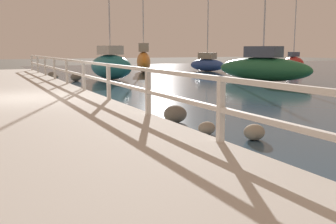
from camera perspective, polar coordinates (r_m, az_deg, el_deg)
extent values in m
plane|color=#4C473D|center=(12.68, -20.42, 0.63)|extent=(120.00, 120.00, 0.00)
cube|color=beige|center=(12.66, -20.45, 1.27)|extent=(4.76, 36.00, 0.29)
cube|color=white|center=(6.25, 7.66, 0.38)|extent=(0.10, 0.10, 1.04)
cube|color=white|center=(8.83, -2.92, 3.01)|extent=(0.10, 0.10, 1.04)
cube|color=white|center=(11.59, -8.62, 4.38)|extent=(0.10, 0.10, 1.04)
cube|color=white|center=(14.42, -12.11, 5.20)|extent=(0.10, 0.10, 1.04)
cube|color=white|center=(17.29, -14.46, 5.74)|extent=(0.10, 0.10, 1.04)
cube|color=white|center=(20.19, -16.14, 6.12)|extent=(0.10, 0.10, 1.04)
cube|color=white|center=(23.09, -17.40, 6.40)|extent=(0.10, 0.10, 1.04)
cube|color=white|center=(26.01, -18.37, 6.62)|extent=(0.10, 0.10, 1.04)
cube|color=white|center=(28.93, -19.16, 6.79)|extent=(0.10, 0.10, 1.04)
cube|color=white|center=(12.97, -10.62, 6.96)|extent=(0.09, 32.50, 0.08)
cube|color=white|center=(13.00, -10.56, 4.84)|extent=(0.09, 32.50, 0.08)
ellipsoid|color=#666056|center=(24.52, -16.47, 5.15)|extent=(0.54, 0.48, 0.40)
ellipsoid|color=gray|center=(7.80, 12.42, -2.87)|extent=(0.42, 0.38, 0.32)
ellipsoid|color=gray|center=(8.15, 5.66, -2.34)|extent=(0.36, 0.33, 0.27)
ellipsoid|color=#666056|center=(22.15, -13.23, 4.94)|extent=(0.58, 0.52, 0.43)
ellipsoid|color=#666056|center=(9.38, 1.05, -0.31)|extent=(0.57, 0.51, 0.42)
ellipsoid|color=gray|center=(24.02, -16.04, 4.95)|extent=(0.37, 0.33, 0.27)
ellipsoid|color=#236B42|center=(22.33, 13.58, 6.07)|extent=(2.96, 6.01, 1.28)
cube|color=#4C566B|center=(22.30, 13.67, 8.49)|extent=(1.46, 2.15, 0.60)
ellipsoid|color=#1E707A|center=(23.14, -8.35, 6.49)|extent=(2.22, 4.16, 1.42)
cube|color=beige|center=(23.12, -8.41, 8.88)|extent=(1.25, 1.58, 0.51)
cylinder|color=silver|center=(23.26, -8.57, 15.45)|extent=(0.09, 0.09, 5.84)
ellipsoid|color=red|center=(36.80, 17.72, 6.84)|extent=(1.87, 3.33, 1.06)
cube|color=#4C566B|center=(36.78, 17.78, 7.99)|extent=(0.92, 1.00, 0.41)
cylinder|color=silver|center=(36.83, 17.98, 11.93)|extent=(0.09, 0.09, 5.48)
ellipsoid|color=#2D4C9E|center=(31.20, 5.71, 6.79)|extent=(2.29, 3.32, 0.96)
cube|color=#9E937F|center=(31.18, 5.73, 8.11)|extent=(1.23, 1.49, 0.49)
cylinder|color=silver|center=(31.27, 5.82, 13.45)|extent=(0.09, 0.09, 6.31)
ellipsoid|color=orange|center=(29.76, -3.56, 7.25)|extent=(2.44, 4.39, 1.53)
cube|color=#9E937F|center=(29.74, -3.59, 9.32)|extent=(1.28, 1.93, 0.63)
cylinder|color=silver|center=(29.79, -3.62, 12.39)|extent=(0.09, 0.09, 3.82)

